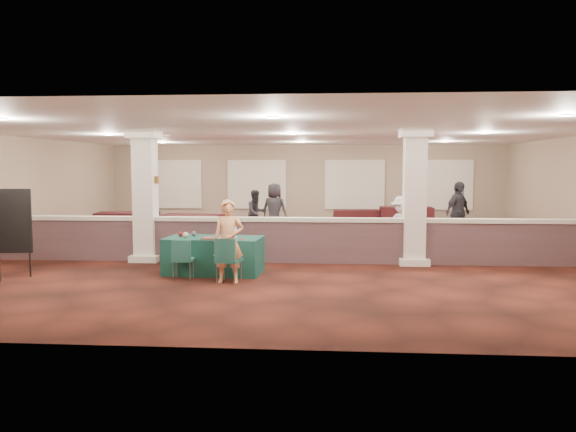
# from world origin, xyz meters

# --- Properties ---
(ground) EXTENTS (16.00, 16.00, 0.00)m
(ground) POSITION_xyz_m (0.00, 0.00, 0.00)
(ground) COLOR #4E1D13
(ground) RESTS_ON ground
(wall_back) EXTENTS (16.00, 0.04, 3.20)m
(wall_back) POSITION_xyz_m (0.00, 8.00, 1.60)
(wall_back) COLOR gray
(wall_back) RESTS_ON ground
(wall_front) EXTENTS (16.00, 0.04, 3.20)m
(wall_front) POSITION_xyz_m (0.00, -8.00, 1.60)
(wall_front) COLOR gray
(wall_front) RESTS_ON ground
(wall_left) EXTENTS (0.04, 16.00, 3.20)m
(wall_left) POSITION_xyz_m (-8.00, 0.00, 1.60)
(wall_left) COLOR gray
(wall_left) RESTS_ON ground
(ceiling) EXTENTS (16.00, 16.00, 0.02)m
(ceiling) POSITION_xyz_m (0.00, 0.00, 3.20)
(ceiling) COLOR white
(ceiling) RESTS_ON wall_back
(partition_wall) EXTENTS (15.60, 0.28, 1.10)m
(partition_wall) POSITION_xyz_m (0.00, -1.50, 0.57)
(partition_wall) COLOR #4D3436
(partition_wall) RESTS_ON ground
(column_left) EXTENTS (0.72, 0.72, 3.20)m
(column_left) POSITION_xyz_m (-3.50, -1.50, 1.64)
(column_left) COLOR white
(column_left) RESTS_ON ground
(column_right) EXTENTS (0.72, 0.72, 3.20)m
(column_right) POSITION_xyz_m (3.00, -1.50, 1.64)
(column_right) COLOR white
(column_right) RESTS_ON ground
(sconce_left) EXTENTS (0.12, 0.12, 0.18)m
(sconce_left) POSITION_xyz_m (-3.78, -1.50, 2.00)
(sconce_left) COLOR brown
(sconce_left) RESTS_ON column_left
(sconce_right) EXTENTS (0.12, 0.12, 0.18)m
(sconce_right) POSITION_xyz_m (-3.22, -1.50, 2.00)
(sconce_right) COLOR brown
(sconce_right) RESTS_ON column_left
(near_table) EXTENTS (2.12, 1.17, 0.79)m
(near_table) POSITION_xyz_m (-1.50, -3.00, 0.40)
(near_table) COLOR #103B2C
(near_table) RESTS_ON ground
(conf_chair_main) EXTENTS (0.54, 0.54, 0.91)m
(conf_chair_main) POSITION_xyz_m (-1.02, -4.00, 0.54)
(conf_chair_main) COLOR #1A4E41
(conf_chair_main) RESTS_ON ground
(conf_chair_side) EXTENTS (0.43, 0.44, 0.83)m
(conf_chair_side) POSITION_xyz_m (-2.00, -3.74, 0.49)
(conf_chair_side) COLOR #1A4E41
(conf_chair_side) RESTS_ON ground
(easel_board) EXTENTS (1.10, 0.59, 1.87)m
(easel_board) POSITION_xyz_m (-5.64, -3.96, 1.19)
(easel_board) COLOR black
(easel_board) RESTS_ON ground
(woman) EXTENTS (0.61, 0.41, 1.67)m
(woman) POSITION_xyz_m (-1.00, -3.95, 0.84)
(woman) COLOR #EF9B68
(woman) RESTS_ON ground
(far_table_front_left) EXTENTS (2.07, 1.26, 0.79)m
(far_table_front_left) POSITION_xyz_m (-3.43, 2.80, 0.39)
(far_table_front_left) COLOR black
(far_table_front_left) RESTS_ON ground
(far_table_front_center) EXTENTS (1.87, 1.19, 0.70)m
(far_table_front_center) POSITION_xyz_m (-2.00, 0.74, 0.35)
(far_table_front_center) COLOR black
(far_table_front_center) RESTS_ON ground
(far_table_front_right) EXTENTS (1.67, 0.90, 0.66)m
(far_table_front_right) POSITION_xyz_m (6.50, 1.25, 0.33)
(far_table_front_right) COLOR black
(far_table_front_right) RESTS_ON ground
(far_table_back_left) EXTENTS (2.09, 1.21, 0.81)m
(far_table_back_left) POSITION_xyz_m (-5.72, 3.21, 0.40)
(far_table_back_left) COLOR black
(far_table_back_left) RESTS_ON ground
(far_table_back_center) EXTENTS (1.73, 0.93, 0.68)m
(far_table_back_center) POSITION_xyz_m (2.00, 6.50, 0.34)
(far_table_back_center) COLOR black
(far_table_back_center) RESTS_ON ground
(far_table_back_right) EXTENTS (2.00, 1.05, 0.80)m
(far_table_back_right) POSITION_xyz_m (3.89, 6.50, 0.40)
(far_table_back_right) COLOR black
(far_table_back_right) RESTS_ON ground
(attendee_a) EXTENTS (0.83, 0.77, 1.53)m
(attendee_a) POSITION_xyz_m (-1.50, 4.00, 0.76)
(attendee_a) COLOR black
(attendee_a) RESTS_ON ground
(attendee_b) EXTENTS (1.08, 0.74, 1.55)m
(attendee_b) POSITION_xyz_m (2.90, 0.00, 0.77)
(attendee_b) COLOR silver
(attendee_b) RESTS_ON ground
(attendee_c) EXTENTS (1.16, 1.14, 1.88)m
(attendee_c) POSITION_xyz_m (4.82, 2.09, 0.94)
(attendee_c) COLOR black
(attendee_c) RESTS_ON ground
(attendee_d) EXTENTS (0.98, 0.70, 1.78)m
(attendee_d) POSITION_xyz_m (-0.83, 3.50, 0.89)
(attendee_d) COLOR black
(attendee_d) RESTS_ON ground
(laptop_base) EXTENTS (0.37, 0.27, 0.02)m
(laptop_base) POSITION_xyz_m (-1.18, -3.08, 0.80)
(laptop_base) COLOR silver
(laptop_base) RESTS_ON near_table
(laptop_screen) EXTENTS (0.36, 0.04, 0.24)m
(laptop_screen) POSITION_xyz_m (-1.17, -2.95, 0.93)
(laptop_screen) COLOR silver
(laptop_screen) RESTS_ON near_table
(screen_glow) EXTENTS (0.32, 0.03, 0.21)m
(screen_glow) POSITION_xyz_m (-1.17, -2.96, 0.91)
(screen_glow) COLOR silver
(screen_glow) RESTS_ON near_table
(knitting) EXTENTS (0.45, 0.35, 0.03)m
(knitting) POSITION_xyz_m (-1.46, -3.27, 0.81)
(knitting) COLOR #AC3B1B
(knitting) RESTS_ON near_table
(yarn_cream) EXTENTS (0.12, 0.12, 0.12)m
(yarn_cream) POSITION_xyz_m (-2.10, -3.07, 0.85)
(yarn_cream) COLOR beige
(yarn_cream) RESTS_ON near_table
(yarn_red) EXTENTS (0.11, 0.11, 0.11)m
(yarn_red) POSITION_xyz_m (-2.25, -2.89, 0.84)
(yarn_red) COLOR maroon
(yarn_red) RESTS_ON near_table
(yarn_grey) EXTENTS (0.11, 0.11, 0.11)m
(yarn_grey) POSITION_xyz_m (-1.98, -2.84, 0.85)
(yarn_grey) COLOR #4D4D52
(yarn_grey) RESTS_ON near_table
(scissors) EXTENTS (0.13, 0.04, 0.01)m
(scissors) POSITION_xyz_m (-0.82, -3.35, 0.80)
(scissors) COLOR red
(scissors) RESTS_ON near_table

